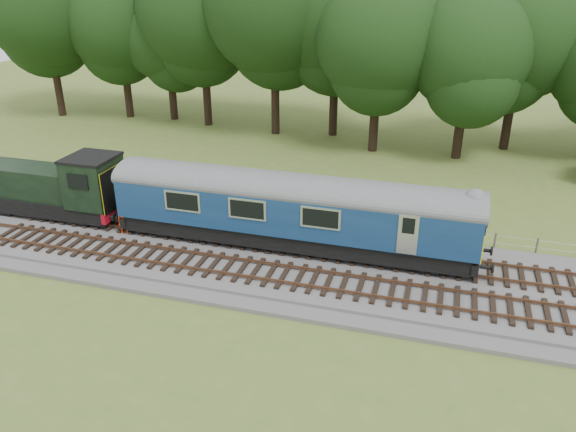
% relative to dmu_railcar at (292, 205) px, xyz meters
% --- Properties ---
extents(ground, '(120.00, 120.00, 0.00)m').
position_rel_dmu_railcar_xyz_m(ground, '(1.92, -1.40, -2.61)').
color(ground, '#4E6C27').
rests_on(ground, ground).
extents(ballast, '(70.00, 7.00, 0.35)m').
position_rel_dmu_railcar_xyz_m(ballast, '(1.92, -1.40, -2.43)').
color(ballast, '#4C4C4F').
rests_on(ballast, ground).
extents(track_north, '(67.20, 2.40, 0.21)m').
position_rel_dmu_railcar_xyz_m(track_north, '(1.92, -0.00, -2.19)').
color(track_north, black).
rests_on(track_north, ballast).
extents(track_south, '(67.20, 2.40, 0.21)m').
position_rel_dmu_railcar_xyz_m(track_south, '(1.92, -3.00, -2.19)').
color(track_south, black).
rests_on(track_south, ballast).
extents(fence, '(64.00, 0.12, 1.00)m').
position_rel_dmu_railcar_xyz_m(fence, '(1.92, 3.10, -2.61)').
color(fence, '#6B6054').
rests_on(fence, ground).
extents(tree_line, '(70.00, 8.00, 18.00)m').
position_rel_dmu_railcar_xyz_m(tree_line, '(1.92, 20.60, -2.61)').
color(tree_line, black).
rests_on(tree_line, ground).
extents(dmu_railcar, '(18.05, 2.86, 3.88)m').
position_rel_dmu_railcar_xyz_m(dmu_railcar, '(0.00, 0.00, 0.00)').
color(dmu_railcar, black).
rests_on(dmu_railcar, ground).
extents(shunter_loco, '(8.92, 2.60, 3.38)m').
position_rel_dmu_railcar_xyz_m(shunter_loco, '(-13.93, 0.00, -0.63)').
color(shunter_loco, black).
rests_on(shunter_loco, ground).
extents(worker, '(0.70, 0.62, 1.62)m').
position_rel_dmu_railcar_xyz_m(worker, '(-8.92, -1.10, -1.45)').
color(worker, '#FA420D').
rests_on(worker, ballast).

